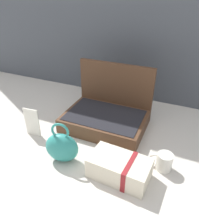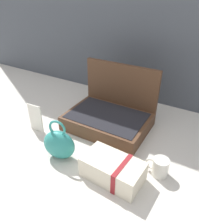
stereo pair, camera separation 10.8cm
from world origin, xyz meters
TOP-DOWN VIEW (x-y plane):
  - ground_plane at (0.00, 0.00)m, footprint 6.00×6.00m
  - open_suitcase at (-0.04, 0.14)m, footprint 0.46×0.34m
  - teal_pouch_handbag at (-0.12, -0.23)m, footprint 0.17×0.12m
  - cream_toiletry_bag at (0.16, -0.21)m, footprint 0.27×0.16m
  - coffee_mug at (0.33, -0.09)m, footprint 0.11×0.07m
  - info_card_left at (-0.38, -0.12)m, footprint 0.09×0.01m

SIDE VIEW (x-z plane):
  - ground_plane at x=0.00m, z-range 0.00..0.00m
  - coffee_mug at x=0.33m, z-range 0.00..0.08m
  - cream_toiletry_bag at x=0.16m, z-range 0.00..0.10m
  - open_suitcase at x=-0.04m, z-range -0.10..0.24m
  - teal_pouch_handbag at x=-0.12m, z-range -0.03..0.18m
  - info_card_left at x=-0.38m, z-range 0.00..0.16m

